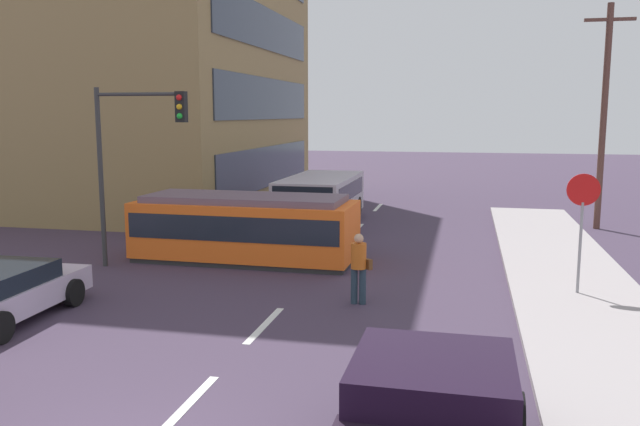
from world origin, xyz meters
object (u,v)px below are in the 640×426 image
Objects in this scene: city_bus at (321,197)px; pedestrian_crossing at (359,264)px; stop_sign at (582,208)px; traffic_light_mast at (133,143)px; streetcar_tram at (245,227)px; parked_sedan_mid at (0,293)px; utility_pole_mid at (604,114)px.

pedestrian_crossing is at bearing -72.77° from city_bus.
traffic_light_mast is at bearing 177.63° from stop_sign.
streetcar_tram is 5.58m from pedestrian_crossing.
pedestrian_crossing reaches higher than parked_sedan_mid.
pedestrian_crossing is 7.87m from parked_sedan_mid.
traffic_light_mast reaches higher than pedestrian_crossing.
stop_sign reaches higher than parked_sedan_mid.
streetcar_tram reaches higher than city_bus.
utility_pole_mid is at bearing 45.54° from parked_sedan_mid.
parked_sedan_mid is 21.27m from utility_pole_mid.
streetcar_tram is 1.29× the size of traffic_light_mast.
parked_sedan_mid is at bearing -115.23° from streetcar_tram.
stop_sign is 0.56× the size of traffic_light_mast.
city_bus is 2.07× the size of stop_sign.
traffic_light_mast is 17.28m from utility_pole_mid.
traffic_light_mast reaches higher than streetcar_tram.
traffic_light_mast reaches higher than stop_sign.
streetcar_tram is 3.99× the size of pedestrian_crossing.
stop_sign is at bearing 17.77° from pedestrian_crossing.
utility_pole_mid reaches higher than streetcar_tram.
traffic_light_mast reaches higher than parked_sedan_mid.
utility_pole_mid is at bearing 35.51° from streetcar_tram.
utility_pole_mid reaches higher than parked_sedan_mid.
streetcar_tram is 6.97m from city_bus.
parked_sedan_mid is at bearing -134.46° from utility_pole_mid.
parked_sedan_mid is (-3.96, -13.68, -0.48)m from city_bus.
parked_sedan_mid is 0.83× the size of traffic_light_mast.
utility_pole_mid is (2.30, 10.35, 2.22)m from stop_sign.
utility_pole_mid is (14.17, 9.86, 0.82)m from traffic_light_mast.
stop_sign is at bearing -47.25° from city_bus.
streetcar_tram is at bearing -96.43° from city_bus.
pedestrian_crossing is 5.48m from stop_sign.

